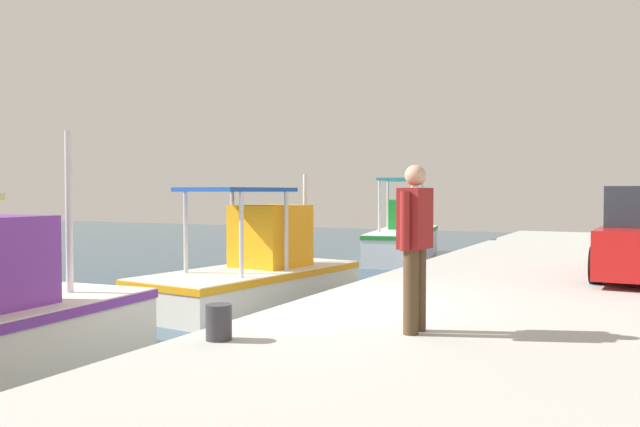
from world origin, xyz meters
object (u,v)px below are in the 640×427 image
at_px(fishing_boat_fourth, 404,238).
at_px(fisherman_standing, 415,240).
at_px(fishing_boat_third, 255,273).
at_px(mooring_bollard_second, 219,322).

relative_size(fishing_boat_fourth, fisherman_standing, 3.83).
bearing_deg(fishing_boat_third, fisherman_standing, -133.88).
xyz_separation_m(fishing_boat_third, fisherman_standing, (-4.68, -4.87, 1.13)).
relative_size(fishing_boat_fourth, mooring_bollard_second, 18.90).
height_order(fishing_boat_third, fisherman_standing, fishing_boat_third).
distance_m(fishing_boat_third, fisherman_standing, 6.85).
xyz_separation_m(fishing_boat_fourth, fisherman_standing, (-14.75, -5.18, 1.06)).
relative_size(fishing_boat_third, fishing_boat_fourth, 0.78).
distance_m(fishing_boat_fourth, mooring_bollard_second, 16.33).
bearing_deg(fishing_boat_fourth, fisherman_standing, -160.66).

